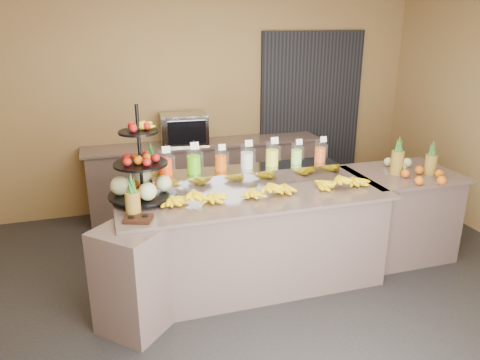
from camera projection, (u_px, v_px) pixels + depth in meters
name	position (u px, v px, depth m)	size (l,w,h in m)	color
ground	(262.00, 297.00, 4.35)	(6.00, 6.00, 0.00)	black
room_envelope	(255.00, 82.00, 4.50)	(6.04, 5.02, 2.82)	olive
buffet_counter	(242.00, 241.00, 4.40)	(2.75, 1.25, 0.93)	gray
right_counter	(398.00, 213.00, 5.03)	(1.08, 0.88, 0.93)	gray
back_ledge	(205.00, 176.00, 6.23)	(3.10, 0.55, 0.93)	gray
pitcher_tray	(247.00, 175.00, 4.56)	(1.85, 0.30, 0.15)	gray
juice_pitcher_orange_a	(166.00, 165.00, 4.28)	(0.13, 0.13, 0.30)	silver
juice_pitcher_green	(194.00, 162.00, 4.35)	(0.13, 0.14, 0.32)	silver
juice_pitcher_orange_b	(221.00, 161.00, 4.43)	(0.12, 0.12, 0.28)	silver
juice_pitcher_milk	(247.00, 158.00, 4.50)	(0.13, 0.13, 0.30)	silver
juice_pitcher_lemon	(272.00, 155.00, 4.57)	(0.13, 0.13, 0.31)	silver
juice_pitcher_lime	(297.00, 155.00, 4.65)	(0.11, 0.12, 0.27)	silver
juice_pitcher_orange_c	(320.00, 152.00, 4.72)	(0.12, 0.12, 0.28)	silver
banana_heap	(269.00, 187.00, 4.27)	(1.98, 0.18, 0.16)	yellow
fruit_stand	(146.00, 176.00, 4.10)	(0.77, 0.77, 0.85)	black
condiment_caddy	(138.00, 219.00, 3.71)	(0.21, 0.16, 0.03)	black
pineapple_left_a	(133.00, 200.00, 3.77)	(0.12, 0.12, 0.37)	brown
pineapple_left_b	(152.00, 170.00, 4.40)	(0.15, 0.15, 0.45)	brown
right_fruit_pile	(418.00, 170.00, 4.71)	(0.46, 0.44, 0.24)	brown
oven_warmer	(184.00, 129.00, 5.94)	(0.58, 0.41, 0.39)	gray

